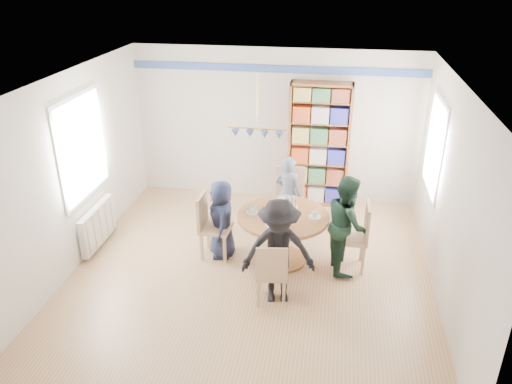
% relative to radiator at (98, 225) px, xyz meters
% --- Properties ---
extents(ground, '(5.00, 5.00, 0.00)m').
position_rel_radiator_xyz_m(ground, '(2.42, -0.30, -0.35)').
color(ground, tan).
extents(room_shell, '(5.00, 5.00, 5.00)m').
position_rel_radiator_xyz_m(room_shell, '(2.16, 0.57, 1.30)').
color(room_shell, white).
rests_on(room_shell, ground).
extents(radiator, '(0.12, 1.00, 0.60)m').
position_rel_radiator_xyz_m(radiator, '(0.00, 0.00, 0.00)').
color(radiator, silver).
rests_on(radiator, ground).
extents(dining_table, '(1.30, 1.30, 0.75)m').
position_rel_radiator_xyz_m(dining_table, '(2.81, 0.04, 0.21)').
color(dining_table, brown).
rests_on(dining_table, ground).
extents(chair_left, '(0.45, 0.45, 0.97)m').
position_rel_radiator_xyz_m(chair_left, '(1.75, 0.02, 0.19)').
color(chair_left, tan).
rests_on(chair_left, ground).
extents(chair_right, '(0.45, 0.45, 1.01)m').
position_rel_radiator_xyz_m(chair_right, '(3.86, 0.04, 0.20)').
color(chair_right, tan).
rests_on(chair_right, ground).
extents(chair_far, '(0.50, 0.50, 1.03)m').
position_rel_radiator_xyz_m(chair_far, '(2.81, 1.04, 0.22)').
color(chair_far, tan).
rests_on(chair_far, ground).
extents(chair_near, '(0.44, 0.44, 0.88)m').
position_rel_radiator_xyz_m(chair_near, '(2.79, -0.98, 0.14)').
color(chair_near, tan).
rests_on(chair_near, ground).
extents(person_left, '(0.52, 0.66, 1.19)m').
position_rel_radiator_xyz_m(person_left, '(1.92, 0.05, 0.25)').
color(person_left, '#161C32').
rests_on(person_left, ground).
extents(person_right, '(0.66, 0.78, 1.41)m').
position_rel_radiator_xyz_m(person_right, '(3.70, 0.00, 0.36)').
color(person_right, '#172E21').
rests_on(person_right, ground).
extents(person_far, '(0.54, 0.44, 1.27)m').
position_rel_radiator_xyz_m(person_far, '(2.79, 0.96, 0.29)').
color(person_far, gray).
rests_on(person_far, ground).
extents(person_near, '(1.00, 0.68, 1.43)m').
position_rel_radiator_xyz_m(person_near, '(2.86, -0.87, 0.36)').
color(person_near, black).
rests_on(person_near, ground).
extents(bookshelf, '(1.04, 0.31, 2.18)m').
position_rel_radiator_xyz_m(bookshelf, '(3.19, 2.04, 0.72)').
color(bookshelf, brown).
rests_on(bookshelf, ground).
extents(tableware, '(1.06, 1.06, 0.28)m').
position_rel_radiator_xyz_m(tableware, '(2.79, 0.07, 0.46)').
color(tableware, white).
rests_on(tableware, dining_table).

